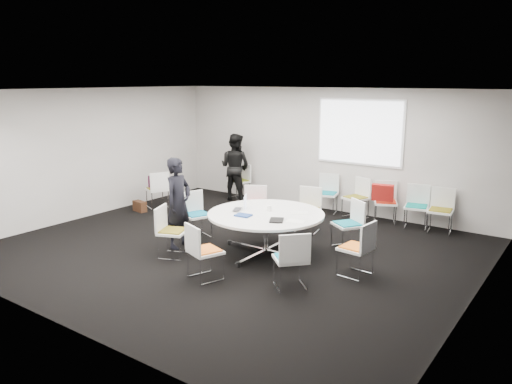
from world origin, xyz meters
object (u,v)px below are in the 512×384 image
Objects in this scene: chair_person_back at (239,188)px; chair_back_a at (327,201)px; brown_bag at (140,206)px; chair_back_c at (385,210)px; chair_ring_g at (205,262)px; cup at (269,208)px; person_main at (178,203)px; chair_spare_left at (158,196)px; chair_back_d at (416,215)px; chair_ring_a at (356,259)px; chair_back_e at (440,219)px; person_back at (235,167)px; chair_ring_e at (197,223)px; conference_table at (266,225)px; chair_back_b at (356,206)px; laptop at (239,210)px; chair_ring_b at (348,234)px; chair_ring_f at (172,241)px; maroon_bag at (157,182)px; chair_ring_c at (307,218)px; chair_ring_d at (254,216)px; chair_ring_h at (291,270)px.

chair_back_a is at bearing -160.50° from chair_person_back.
chair_back_c is at bearing 25.45° from brown_bag.
cup is (0.07, 1.65, 0.50)m from chair_ring_g.
chair_spare_left is at bearing 48.58° from person_main.
chair_back_d is at bearing 155.59° from chair_back_c.
chair_ring_a is 5.70m from chair_spare_left.
chair_back_a is (-2.09, 3.07, 0.00)m from chair_ring_a.
person_back is (-5.01, -0.13, 0.56)m from chair_back_e.
chair_ring_a is 1.00× the size of chair_ring_e.
person_back is at bearing 135.12° from conference_table.
chair_back_b reaches higher than laptop.
chair_back_c is at bearing 165.88° from chair_back_a.
chair_ring_b is at bearing 61.63° from chair_back_d.
chair_ring_f is 0.53× the size of person_back.
laptop is (-0.80, -3.16, 0.47)m from chair_back_b.
chair_spare_left is (-2.28, 1.16, 0.00)m from chair_ring_e.
chair_ring_f is 2.44× the size of brown_bag.
chair_back_b is at bearing 24.07° from maroon_bag.
chair_ring_c is 1.54m from chair_back_a.
chair_ring_f is 3.26m from brown_bag.
chair_ring_g is at bearing 56.11° from chair_back_e.
chair_ring_d is 2.68m from chair_ring_g.
chair_ring_f is 1.00× the size of chair_ring_g.
chair_ring_g and chair_back_d have the same top height.
chair_back_b is (1.31, 1.99, 0.00)m from chair_ring_d.
chair_back_c is at bearing 44.94° from chair_ring_h.
chair_back_b is at bearing -160.51° from chair_person_back.
brown_bag is (-5.62, -2.36, -0.16)m from chair_back_d.
chair_back_a is 1.00× the size of chair_back_c.
chair_back_e is at bearing 153.86° from chair_back_c.
person_back is (-1.29, 2.88, 0.56)m from chair_ring_e.
maroon_bag is (-2.40, 1.76, -0.20)m from person_main.
chair_ring_c reaches higher than laptop.
chair_ring_c is 2.19m from chair_ring_e.
chair_back_a is at bearing 63.57° from chair_ring_h.
maroon_bag is (-1.01, -1.72, -0.22)m from person_back.
maroon_bag is at bearing 53.52° from person_back.
chair_ring_b and chair_ring_d have the same top height.
chair_ring_h is at bearing -104.19° from person_main.
person_back reaches higher than chair_back_c.
chair_ring_e reaches higher than cup.
chair_ring_f is at bearing -32.11° from brown_bag.
chair_ring_e is 4.00m from chair_back_c.
chair_ring_h is 2.44× the size of brown_bag.
chair_back_e is 1.00× the size of chair_spare_left.
chair_ring_d is at bearing 7.06° from brown_bag.
chair_back_d is 0.54× the size of person_main.
chair_ring_h is 1.74m from cup.
laptop is 3.64m from maroon_bag.
chair_ring_h and chair_back_b have the same top height.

